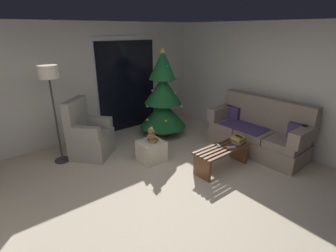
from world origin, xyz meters
TOP-DOWN VIEW (x-y plane):
  - ground_plane at (0.00, 0.00)m, footprint 7.00×7.00m
  - wall_back at (0.00, 3.06)m, footprint 5.72×0.12m
  - wall_right at (2.86, 0.00)m, footprint 0.12×6.00m
  - patio_door_frame at (0.97, 2.99)m, footprint 1.60×0.02m
  - patio_door_glass at (0.97, 2.97)m, footprint 1.50×0.02m
  - couch at (2.32, 0.21)m, footprint 0.85×1.97m
  - coffee_table at (1.20, 0.18)m, footprint 1.10×0.40m
  - remote_graphite at (1.20, 0.27)m, footprint 0.12×0.15m
  - remote_white at (1.30, 0.08)m, footprint 0.16×0.12m
  - book_stack at (1.53, 0.11)m, footprint 0.28×0.22m
  - cell_phone at (1.53, 0.10)m, footprint 0.08×0.15m
  - christmas_tree at (1.35, 2.07)m, footprint 1.06×1.06m
  - armchair at (-0.42, 2.13)m, footprint 0.97×0.97m
  - floor_lamp at (-0.93, 2.24)m, footprint 0.32×0.32m
  - ottoman at (0.40, 1.20)m, footprint 0.44×0.44m
  - teddy_bear_chestnut at (0.41, 1.19)m, footprint 0.21×0.22m

SIDE VIEW (x-z plane):
  - ground_plane at x=0.00m, z-range 0.00..0.00m
  - ottoman at x=0.40m, z-range 0.00..0.39m
  - coffee_table at x=1.20m, z-range 0.07..0.48m
  - couch at x=2.32m, z-range -0.14..0.94m
  - armchair at x=-0.42m, z-range -0.16..0.97m
  - remote_graphite at x=1.20m, z-range 0.41..0.44m
  - remote_white at x=1.30m, z-range 0.41..0.44m
  - book_stack at x=1.53m, z-range 0.42..0.56m
  - teddy_bear_chestnut at x=0.41m, z-range 0.37..0.65m
  - cell_phone at x=1.53m, z-range 0.56..0.57m
  - christmas_tree at x=1.35m, z-range -0.11..1.88m
  - patio_door_glass at x=0.97m, z-range 0.00..2.10m
  - patio_door_frame at x=0.97m, z-range 0.00..2.20m
  - wall_back at x=0.00m, z-range 0.00..2.50m
  - wall_right at x=2.86m, z-range 0.00..2.50m
  - floor_lamp at x=-0.93m, z-range 0.61..2.40m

